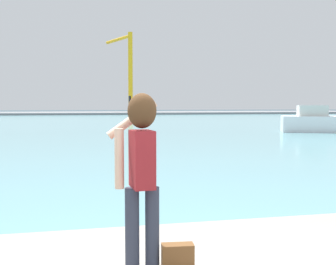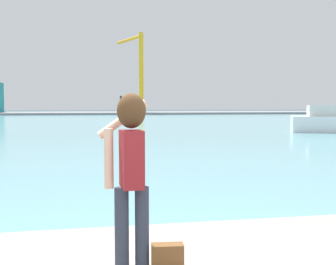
{
  "view_description": "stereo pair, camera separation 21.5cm",
  "coord_description": "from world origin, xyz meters",
  "px_view_note": "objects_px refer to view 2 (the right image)",
  "views": [
    {
      "loc": [
        -0.86,
        -3.34,
        2.11
      ],
      "look_at": [
        0.73,
        4.0,
        1.6
      ],
      "focal_mm": 43.43,
      "sensor_mm": 36.0,
      "label": 1
    },
    {
      "loc": [
        -0.65,
        -3.38,
        2.11
      ],
      "look_at": [
        0.73,
        4.0,
        1.6
      ],
      "focal_mm": 43.43,
      "sensor_mm": 36.0,
      "label": 2
    }
  ],
  "objects_px": {
    "person_photographer": "(130,162)",
    "port_crane": "(138,64)",
    "handbag": "(168,256)",
    "boat_moored": "(331,122)"
  },
  "relations": [
    {
      "from": "person_photographer",
      "to": "port_crane",
      "type": "distance_m",
      "value": 88.89
    },
    {
      "from": "person_photographer",
      "to": "port_crane",
      "type": "relative_size",
      "value": 0.1
    },
    {
      "from": "person_photographer",
      "to": "boat_moored",
      "type": "relative_size",
      "value": 0.27
    },
    {
      "from": "boat_moored",
      "to": "port_crane",
      "type": "bearing_deg",
      "value": 119.74
    },
    {
      "from": "port_crane",
      "to": "person_photographer",
      "type": "bearing_deg",
      "value": -96.47
    },
    {
      "from": "boat_moored",
      "to": "port_crane",
      "type": "distance_m",
      "value": 64.86
    },
    {
      "from": "handbag",
      "to": "boat_moored",
      "type": "relative_size",
      "value": 0.05
    },
    {
      "from": "handbag",
      "to": "port_crane",
      "type": "xyz_separation_m",
      "value": [
        9.6,
        87.84,
        10.66
      ]
    },
    {
      "from": "person_photographer",
      "to": "boat_moored",
      "type": "height_order",
      "value": "person_photographer"
    },
    {
      "from": "handbag",
      "to": "boat_moored",
      "type": "xyz_separation_m",
      "value": [
        17.23,
        24.28,
        0.19
      ]
    }
  ]
}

